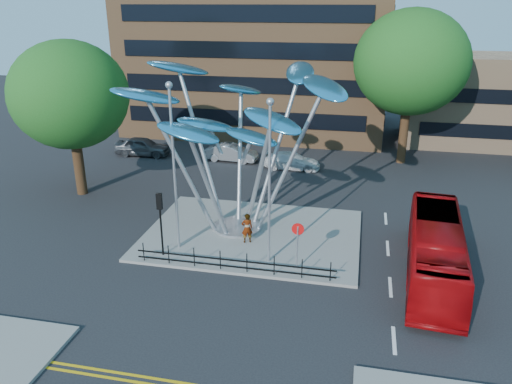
% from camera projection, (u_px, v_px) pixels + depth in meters
% --- Properties ---
extents(ground, '(120.00, 120.00, 0.00)m').
position_uv_depth(ground, '(246.00, 294.00, 22.78)').
color(ground, black).
rests_on(ground, ground).
extents(traffic_island, '(12.00, 9.00, 0.15)m').
position_uv_depth(traffic_island, '(253.00, 234.00, 28.42)').
color(traffic_island, slate).
rests_on(traffic_island, ground).
extents(low_building_near, '(15.00, 8.00, 8.00)m').
position_uv_depth(low_building_near, '(491.00, 100.00, 45.56)').
color(low_building_near, tan).
rests_on(low_building_near, ground).
extents(tree_right, '(8.80, 8.80, 12.11)m').
position_uv_depth(tree_right, '(411.00, 63.00, 38.38)').
color(tree_right, black).
rests_on(tree_right, ground).
extents(tree_left, '(7.60, 7.60, 10.32)m').
position_uv_depth(tree_left, '(70.00, 95.00, 32.20)').
color(tree_left, black).
rests_on(tree_left, ground).
extents(leaf_sculpture, '(12.72, 9.54, 9.51)m').
position_uv_depth(leaf_sculpture, '(236.00, 113.00, 26.81)').
color(leaf_sculpture, '#9EA0A5').
rests_on(leaf_sculpture, traffic_island).
extents(street_lamp_left, '(0.36, 0.36, 8.80)m').
position_uv_depth(street_lamp_left, '(173.00, 154.00, 24.93)').
color(street_lamp_left, '#9EA0A5').
rests_on(street_lamp_left, traffic_island).
extents(street_lamp_right, '(0.36, 0.36, 8.30)m').
position_uv_depth(street_lamp_right, '(270.00, 169.00, 23.58)').
color(street_lamp_right, '#9EA0A5').
rests_on(street_lamp_right, traffic_island).
extents(traffic_light_island, '(0.28, 0.18, 3.42)m').
position_uv_depth(traffic_light_island, '(160.00, 211.00, 25.10)').
color(traffic_light_island, black).
rests_on(traffic_light_island, traffic_island).
extents(no_entry_sign_island, '(0.60, 0.10, 2.45)m').
position_uv_depth(no_entry_sign_island, '(298.00, 238.00, 24.03)').
color(no_entry_sign_island, '#9EA0A5').
rests_on(no_entry_sign_island, traffic_island).
extents(pedestrian_railing_front, '(10.00, 0.06, 1.00)m').
position_uv_depth(pedestrian_railing_front, '(234.00, 263.00, 24.33)').
color(pedestrian_railing_front, black).
rests_on(pedestrian_railing_front, traffic_island).
extents(red_bus, '(3.17, 10.20, 2.80)m').
position_uv_depth(red_bus, '(435.00, 250.00, 23.76)').
color(red_bus, '#9D070A').
rests_on(red_bus, ground).
extents(pedestrian, '(0.73, 0.62, 1.68)m').
position_uv_depth(pedestrian, '(247.00, 228.00, 27.03)').
color(pedestrian, gray).
rests_on(pedestrian, traffic_island).
extents(parked_car_left, '(4.78, 2.13, 1.60)m').
position_uv_depth(parked_car_left, '(143.00, 146.00, 42.82)').
color(parked_car_left, '#42454A').
rests_on(parked_car_left, ground).
extents(parked_car_mid, '(4.39, 1.77, 1.42)m').
position_uv_depth(parked_car_mid, '(232.00, 153.00, 41.34)').
color(parked_car_mid, '#95989C').
rests_on(parked_car_mid, ground).
extents(parked_car_right, '(4.53, 1.92, 1.30)m').
position_uv_depth(parked_car_right, '(292.00, 161.00, 39.47)').
color(parked_car_right, silver).
rests_on(parked_car_right, ground).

